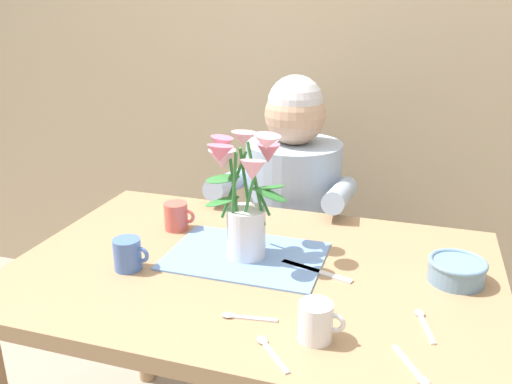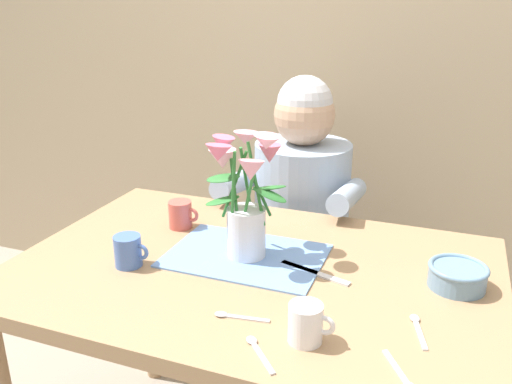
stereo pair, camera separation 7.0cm
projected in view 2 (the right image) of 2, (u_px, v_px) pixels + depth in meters
The scene contains 14 objects.
wood_panel_backdrop at pixel (349, 32), 2.07m from camera, with size 4.00×0.10×2.50m, color tan.
dining_table at pixel (253, 300), 1.36m from camera, with size 1.20×0.80×0.74m.
seated_person at pixel (300, 233), 1.94m from camera, with size 0.45×0.47×1.14m.
striped_placemat at pixel (246, 256), 1.37m from camera, with size 0.40×0.28×0.01m, color #6B93D1.
flower_vase at pixel (244, 195), 1.32m from camera, with size 0.22×0.27×0.33m.
ceramic_bowl at pixel (457, 275), 1.22m from camera, with size 0.14×0.14×0.06m.
dinner_knife at pixel (314, 273), 1.29m from camera, with size 0.19×0.02×0.01m, color silver.
coffee_cup at pixel (306, 323), 1.02m from camera, with size 0.09×0.07×0.08m.
ceramic_mug at pixel (128, 251), 1.32m from camera, with size 0.09×0.07×0.08m.
tea_cup at pixel (181, 214), 1.54m from camera, with size 0.09×0.07×0.08m.
spoon_0 at pixel (233, 316), 1.11m from camera, with size 0.12×0.03×0.01m.
spoon_1 at pixel (403, 378), 0.93m from camera, with size 0.08×0.11×0.01m.
spoon_2 at pixel (417, 326), 1.08m from camera, with size 0.05×0.12×0.01m.
spoon_3 at pixel (257, 348), 1.01m from camera, with size 0.09×0.10×0.01m.
Camera 2 is at (0.43, -1.10, 1.37)m, focal length 37.06 mm.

